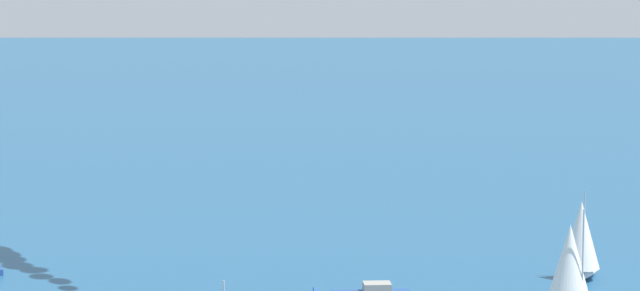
% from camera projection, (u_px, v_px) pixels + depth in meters
% --- Properties ---
extents(sailboat_ahead, '(10.13, 8.21, 13.22)m').
position_uv_depth(sailboat_ahead, '(570.00, 289.00, 105.98)').
color(sailboat_ahead, '#B21E1E').
rests_on(sailboat_ahead, ground_plane).
extents(sailboat_outer_ring_d, '(5.64, 7.93, 9.97)m').
position_uv_depth(sailboat_outer_ring_d, '(581.00, 239.00, 135.70)').
color(sailboat_outer_ring_d, white).
rests_on(sailboat_outer_ring_d, ground_plane).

